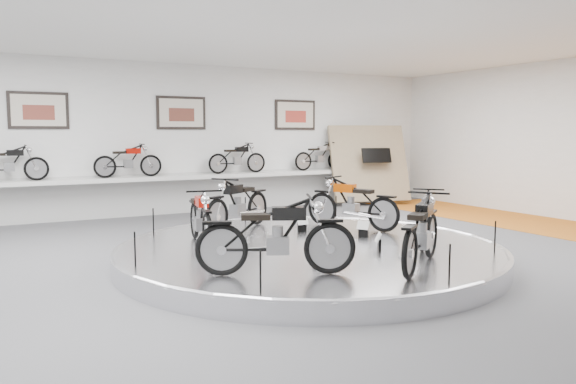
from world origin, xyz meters
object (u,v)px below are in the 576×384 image
display_platform (309,253)px  bike_a (352,203)px  bike_b (238,203)px  bike_e (422,231)px  bike_c (200,217)px  shelf (186,177)px  bike_f (426,218)px  bike_d (276,236)px

display_platform → bike_a: size_ratio=3.71×
bike_b → bike_e: bearing=71.1°
bike_a → bike_b: bearing=39.8°
bike_a → bike_c: bearing=67.6°
bike_e → bike_a: bearing=35.6°
bike_c → shelf: bearing=174.5°
display_platform → shelf: size_ratio=0.58×
shelf → bike_f: bike_f is taller
shelf → bike_e: size_ratio=6.30×
shelf → bike_b: bearing=-95.8°
shelf → bike_c: bike_c is taller
display_platform → shelf: (0.00, 6.40, 0.85)m
bike_a → bike_b: size_ratio=0.98×
bike_e → bike_f: bike_e is taller
shelf → bike_a: size_ratio=6.38×
display_platform → bike_f: size_ratio=4.12×
shelf → bike_c: size_ratio=6.68×
shelf → bike_d: size_ratio=6.14×
bike_d → bike_a: bearing=64.9°
bike_e → bike_d: bearing=126.3°
bike_f → bike_c: bearing=109.4°
shelf → bike_a: (1.55, -5.43, -0.19)m
shelf → bike_c: (-1.62, -5.58, -0.22)m
bike_c → bike_e: bearing=46.4°
display_platform → bike_e: bike_e is taller
bike_e → bike_f: (1.20, 1.22, -0.06)m
bike_f → display_platform: bearing=108.6°
bike_d → bike_e: bike_d is taller
display_platform → bike_b: size_ratio=3.64×
bike_a → bike_c: 3.17m
bike_b → bike_e: bike_b is taller
bike_d → bike_e: bearing=7.2°
bike_a → bike_e: bearing=136.5°
bike_d → bike_f: (3.14, 0.60, -0.07)m
bike_e → bike_c: bearing=89.7°
bike_a → bike_d: bearing=104.8°
bike_a → display_platform: bearing=96.8°
shelf → bike_f: size_ratio=7.09×
bike_a → bike_d: 3.89m
bike_b → bike_d: (-0.97, -3.44, 0.01)m
bike_b → bike_c: (-1.16, -1.09, -0.03)m
bike_c → bike_f: bearing=73.0°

